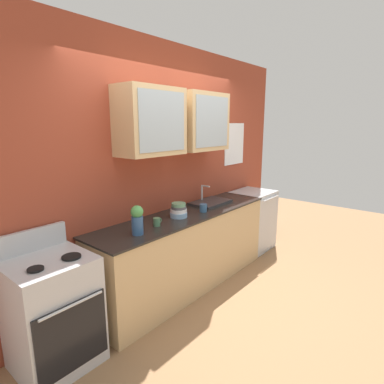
{
  "coord_description": "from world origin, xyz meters",
  "views": [
    {
      "loc": [
        -2.58,
        -2.22,
        1.9
      ],
      "look_at": [
        0.09,
        0.0,
        1.13
      ],
      "focal_mm": 29.1,
      "sensor_mm": 36.0,
      "label": 1
    }
  ],
  "objects": [
    {
      "name": "back_wall_unit",
      "position": [
        0.0,
        0.3,
        1.5
      ],
      "size": [
        4.7,
        0.45,
        2.78
      ],
      "color": "#993D28",
      "rests_on": "ground_plane"
    },
    {
      "name": "vase",
      "position": [
        -0.81,
        -0.09,
        1.04
      ],
      "size": [
        0.12,
        0.12,
        0.27
      ],
      "color": "#33598C",
      "rests_on": "counter"
    },
    {
      "name": "stove_range",
      "position": [
        -1.61,
        -0.0,
        0.46
      ],
      "size": [
        0.6,
        0.6,
        1.08
      ],
      "color": "silver",
      "rests_on": "ground_plane"
    },
    {
      "name": "cup_near_sink",
      "position": [
        0.18,
        -0.1,
        0.94
      ],
      "size": [
        0.12,
        0.08,
        0.09
      ],
      "color": "#38608C",
      "rests_on": "counter"
    },
    {
      "name": "bowl_stack",
      "position": [
        -0.16,
        -0.02,
        0.97
      ],
      "size": [
        0.19,
        0.19,
        0.16
      ],
      "color": "#8CB7E0",
      "rests_on": "counter"
    },
    {
      "name": "ground_plane",
      "position": [
        0.0,
        0.0,
        0.0
      ],
      "size": [
        10.0,
        10.0,
        0.0
      ],
      "primitive_type": "plane",
      "color": "#936B47"
    },
    {
      "name": "dishwasher",
      "position": [
        1.53,
        -0.0,
        0.45
      ],
      "size": [
        0.62,
        0.58,
        0.9
      ],
      "color": "silver",
      "rests_on": "ground_plane"
    },
    {
      "name": "cup_near_bowls",
      "position": [
        -0.52,
        -0.05,
        0.94
      ],
      "size": [
        0.1,
        0.07,
        0.08
      ],
      "color": "#4C7F59",
      "rests_on": "counter"
    },
    {
      "name": "sink_faucet",
      "position": [
        0.54,
        0.07,
        0.92
      ],
      "size": [
        0.52,
        0.34,
        0.23
      ],
      "color": "#2D2D30",
      "rests_on": "counter"
    },
    {
      "name": "counter",
      "position": [
        0.0,
        0.0,
        0.45
      ],
      "size": [
        2.47,
        0.6,
        0.9
      ],
      "color": "tan",
      "rests_on": "ground_plane"
    }
  ]
}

